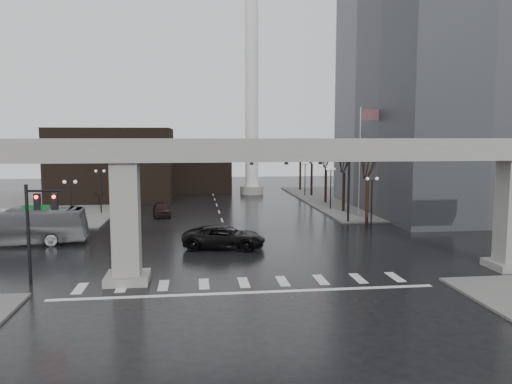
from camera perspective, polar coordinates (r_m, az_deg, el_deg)
The scene contains 25 objects.
ground at distance 31.71m, azimuth -1.60°, elevation -9.79°, with size 160.00×160.00×0.00m, color black.
sidewalk_ne at distance 72.88m, azimuth 16.29°, elevation -0.82°, with size 28.00×36.00×0.15m, color slate.
sidewalk_nw at distance 70.76m, azimuth -26.13°, elevation -1.42°, with size 28.00×36.00×0.15m, color slate.
elevated_guideway at distance 30.67m, azimuth 0.71°, elevation 2.74°, with size 48.00×2.60×8.70m.
office_tower at distance 65.41m, azimuth 22.19°, elevation 16.60°, with size 22.00×26.00×42.00m, color slate.
building_far_left at distance 73.27m, azimuth -15.86°, elevation 3.09°, with size 16.00×14.00×10.00m, color black.
building_far_mid at distance 82.47m, azimuth -6.51°, elevation 2.93°, with size 10.00×10.00×8.00m, color black.
smokestack at distance 76.98m, azimuth -0.49°, elevation 9.69°, with size 3.60×3.60×30.00m.
signal_mast_arm at distance 50.64m, azimuth 6.48°, elevation 2.91°, with size 12.12×0.43×8.00m.
signal_left_pole at distance 32.55m, azimuth -23.74°, elevation -2.56°, with size 2.30×0.30×6.00m.
flagpole_assembly at distance 55.42m, azimuth 12.08°, elevation 4.86°, with size 2.06×0.12×12.00m.
lamp_right_0 at distance 47.57m, azimuth 13.09°, elevation -0.28°, with size 1.22×0.32×5.11m.
lamp_right_1 at distance 60.83m, azimuth 8.54°, elevation 1.22°, with size 1.22×0.32×5.11m.
lamp_right_2 at distance 74.36m, azimuth 5.63°, elevation 2.17°, with size 1.22×0.32×5.11m.
lamp_left_0 at distance 45.88m, azimuth -20.43°, elevation -0.75°, with size 1.22×0.32×5.11m.
lamp_left_1 at distance 59.51m, azimuth -17.36°, elevation 0.89°, with size 1.22×0.32×5.11m.
lamp_left_2 at distance 73.29m, azimuth -15.44°, elevation 1.91°, with size 1.22×0.32×5.11m.
tree_right_0 at distance 51.75m, azimuth 12.62°, elevation -0.51°, with size 1.09×1.58×7.50m.
tree_right_1 at distance 59.28m, azimuth 10.01°, elevation 0.45°, with size 1.09×1.61×7.67m.
tree_right_2 at distance 66.93m, azimuth 8.00°, elevation 1.20°, with size 1.10×1.63×7.85m.
tree_right_3 at distance 74.65m, azimuth 6.40°, elevation 1.79°, with size 1.11×1.66×8.02m.
tree_right_4 at distance 82.42m, azimuth 5.10°, elevation 2.27°, with size 1.12×1.69×8.19m.
pickup_truck at distance 39.75m, azimuth -3.66°, elevation -5.15°, with size 3.00×6.51×1.81m, color black.
city_bus at distance 45.28m, azimuth -25.77°, elevation -3.54°, with size 2.59×11.09×3.09m, color #929397.
far_car at distance 56.69m, azimuth -10.74°, elevation -1.94°, with size 1.83×4.56×1.55m, color black.
Camera 1 is at (-2.93, -30.33, 8.78)m, focal length 35.00 mm.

